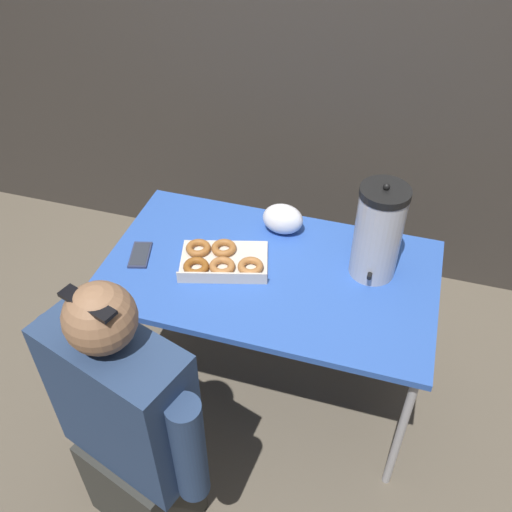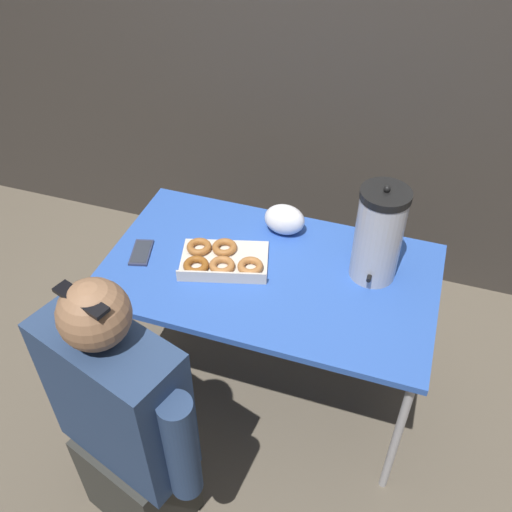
{
  "view_description": "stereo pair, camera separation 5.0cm",
  "coord_description": "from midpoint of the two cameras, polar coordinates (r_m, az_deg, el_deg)",
  "views": [
    {
      "loc": [
        0.41,
        -1.56,
        2.23
      ],
      "look_at": [
        -0.05,
        0.0,
        0.78
      ],
      "focal_mm": 40.0,
      "sensor_mm": 36.0,
      "label": 1
    },
    {
      "loc": [
        0.46,
        -1.55,
        2.23
      ],
      "look_at": [
        -0.05,
        0.0,
        0.78
      ],
      "focal_mm": 40.0,
      "sensor_mm": 36.0,
      "label": 2
    }
  ],
  "objects": [
    {
      "name": "ground_plane",
      "position": [
        2.75,
        1.64,
        -12.46
      ],
      "size": [
        12.0,
        12.0,
        0.0
      ],
      "primitive_type": "plane",
      "color": "brown"
    },
    {
      "name": "back_wall",
      "position": [
        2.73,
        9.2,
        23.93
      ],
      "size": [
        6.0,
        0.11,
        2.83
      ],
      "color": "#38332D",
      "rests_on": "ground"
    },
    {
      "name": "folding_table",
      "position": [
        2.24,
        1.97,
        -2.37
      ],
      "size": [
        1.28,
        0.74,
        0.72
      ],
      "color": "#2D56B2",
      "rests_on": "ground"
    },
    {
      "name": "donut_box",
      "position": [
        2.23,
        -2.86,
        -0.4
      ],
      "size": [
        0.39,
        0.32,
        0.05
      ],
      "rotation": [
        0.0,
        0.0,
        0.27
      ],
      "color": "beige",
      "rests_on": "folding_table"
    },
    {
      "name": "coffee_urn",
      "position": [
        2.12,
        12.82,
        2.08
      ],
      "size": [
        0.18,
        0.2,
        0.41
      ],
      "color": "#B7B7BC",
      "rests_on": "folding_table"
    },
    {
      "name": "cell_phone",
      "position": [
        2.32,
        -10.79,
        0.35
      ],
      "size": [
        0.11,
        0.17,
        0.01
      ],
      "rotation": [
        0.0,
        0.0,
        0.27
      ],
      "color": "#2D334C",
      "rests_on": "folding_table"
    },
    {
      "name": "plastic_bag",
      "position": [
        2.35,
        3.48,
        3.66
      ],
      "size": [
        0.17,
        0.12,
        0.13
      ],
      "color": "white",
      "rests_on": "folding_table"
    },
    {
      "name": "person_seated",
      "position": [
        2.0,
        -12.26,
        -16.18
      ],
      "size": [
        0.61,
        0.36,
        1.2
      ],
      "rotation": [
        0.0,
        0.0,
        2.83
      ],
      "color": "#33332D",
      "rests_on": "ground"
    }
  ]
}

